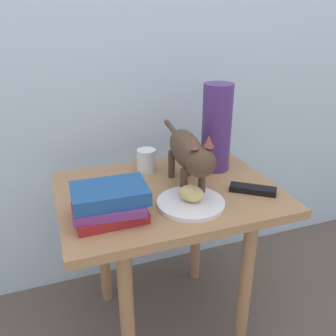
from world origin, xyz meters
name	(u,v)px	position (x,y,z in m)	size (l,w,h in m)	color
ground_plane	(168,320)	(0.00, 0.00, 0.00)	(6.00, 6.00, 0.00)	brown
back_panel	(132,20)	(0.00, 0.39, 1.10)	(4.00, 0.04, 2.20)	silver
side_table	(168,214)	(0.00, 0.00, 0.49)	(0.72, 0.54, 0.59)	#9E724C
plate	(191,203)	(0.03, -0.12, 0.59)	(0.21, 0.21, 0.01)	white
bread_roll	(191,193)	(0.03, -0.12, 0.62)	(0.08, 0.06, 0.05)	#E0BC7A
cat	(189,152)	(0.06, -0.02, 0.72)	(0.12, 0.48, 0.23)	#4C3828
book_stack	(109,202)	(-0.22, -0.10, 0.63)	(0.22, 0.17, 0.10)	maroon
green_vase	(217,128)	(0.23, 0.11, 0.74)	(0.11, 0.11, 0.32)	#4C2D72
candle_jar	(147,162)	(-0.02, 0.17, 0.62)	(0.07, 0.07, 0.08)	silver
tv_remote	(253,189)	(0.26, -0.11, 0.60)	(0.15, 0.04, 0.02)	black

